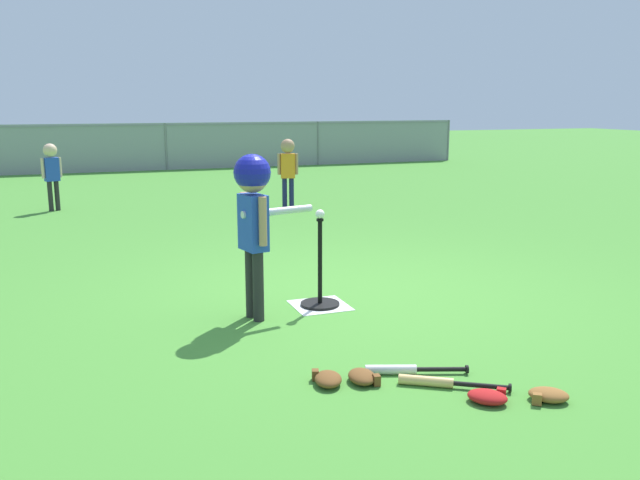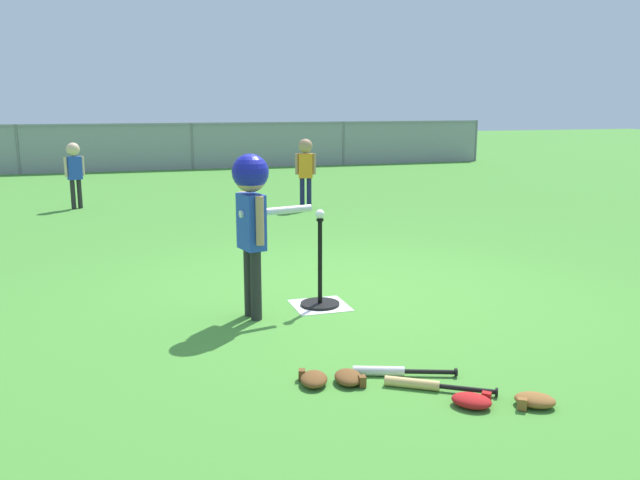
{
  "view_description": "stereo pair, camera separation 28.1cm",
  "coord_description": "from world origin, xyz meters",
  "px_view_note": "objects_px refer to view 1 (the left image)",
  "views": [
    {
      "loc": [
        -2.18,
        -5.08,
        1.63
      ],
      "look_at": [
        -0.37,
        -0.22,
        0.55
      ],
      "focal_mm": 37.11,
      "sensor_mm": 36.0,
      "label": 1
    },
    {
      "loc": [
        -1.92,
        -5.17,
        1.63
      ],
      "look_at": [
        -0.37,
        -0.22,
        0.55
      ],
      "focal_mm": 37.11,
      "sensor_mm": 36.0,
      "label": 2
    }
  ],
  "objects_px": {
    "baseball_on_tee": "(320,214)",
    "batter_child": "(254,203)",
    "fielder_near_left": "(288,164)",
    "spare_bat_silver": "(402,370)",
    "spare_bat_wood": "(438,382)",
    "glove_outfield_drop": "(363,377)",
    "glove_near_bats": "(488,397)",
    "glove_by_plate": "(548,395)",
    "glove_tossed_aside": "(328,379)",
    "fielder_deep_right": "(51,168)",
    "batting_tee": "(320,292)"
  },
  "relations": [
    {
      "from": "baseball_on_tee",
      "to": "batter_child",
      "type": "distance_m",
      "value": 0.61
    },
    {
      "from": "batter_child",
      "to": "fielder_near_left",
      "type": "bearing_deg",
      "value": 69.55
    },
    {
      "from": "fielder_near_left",
      "to": "spare_bat_silver",
      "type": "distance_m",
      "value": 6.57
    },
    {
      "from": "spare_bat_wood",
      "to": "glove_outfield_drop",
      "type": "relative_size",
      "value": 2.37
    },
    {
      "from": "batter_child",
      "to": "glove_near_bats",
      "type": "xyz_separation_m",
      "value": [
        0.82,
        -1.87,
        -0.87
      ]
    },
    {
      "from": "fielder_near_left",
      "to": "glove_by_plate",
      "type": "xyz_separation_m",
      "value": [
        -0.73,
        -7.02,
        -0.67
      ]
    },
    {
      "from": "glove_tossed_aside",
      "to": "baseball_on_tee",
      "type": "bearing_deg",
      "value": 71.15
    },
    {
      "from": "glove_tossed_aside",
      "to": "fielder_deep_right",
      "type": "bearing_deg",
      "value": 102.29
    },
    {
      "from": "fielder_near_left",
      "to": "spare_bat_wood",
      "type": "xyz_separation_m",
      "value": [
        -1.22,
        -6.64,
        -0.67
      ]
    },
    {
      "from": "fielder_near_left",
      "to": "glove_outfield_drop",
      "type": "height_order",
      "value": "fielder_near_left"
    },
    {
      "from": "fielder_near_left",
      "to": "glove_near_bats",
      "type": "bearing_deg",
      "value": -98.71
    },
    {
      "from": "batter_child",
      "to": "spare_bat_wood",
      "type": "distance_m",
      "value": 1.93
    },
    {
      "from": "batter_child",
      "to": "glove_outfield_drop",
      "type": "height_order",
      "value": "batter_child"
    },
    {
      "from": "fielder_deep_right",
      "to": "glove_near_bats",
      "type": "bearing_deg",
      "value": -73.48
    },
    {
      "from": "spare_bat_silver",
      "to": "glove_tossed_aside",
      "type": "xyz_separation_m",
      "value": [
        -0.48,
        0.02,
        0.01
      ]
    },
    {
      "from": "glove_by_plate",
      "to": "fielder_deep_right",
      "type": "bearing_deg",
      "value": 108.43
    },
    {
      "from": "batter_child",
      "to": "glove_by_plate",
      "type": "distance_m",
      "value": 2.44
    },
    {
      "from": "batting_tee",
      "to": "batter_child",
      "type": "distance_m",
      "value": 0.98
    },
    {
      "from": "baseball_on_tee",
      "to": "batter_child",
      "type": "relative_size",
      "value": 0.06
    },
    {
      "from": "batting_tee",
      "to": "glove_near_bats",
      "type": "xyz_separation_m",
      "value": [
        0.25,
        -2.0,
        -0.08
      ]
    },
    {
      "from": "batting_tee",
      "to": "spare_bat_wood",
      "type": "bearing_deg",
      "value": -87.01
    },
    {
      "from": "batter_child",
      "to": "glove_tossed_aside",
      "type": "relative_size",
      "value": 4.93
    },
    {
      "from": "spare_bat_wood",
      "to": "glove_by_plate",
      "type": "distance_m",
      "value": 0.61
    },
    {
      "from": "batting_tee",
      "to": "batter_child",
      "type": "relative_size",
      "value": 0.57
    },
    {
      "from": "glove_outfield_drop",
      "to": "fielder_deep_right",
      "type": "bearing_deg",
      "value": 103.72
    },
    {
      "from": "batter_child",
      "to": "fielder_near_left",
      "type": "relative_size",
      "value": 1.16
    },
    {
      "from": "baseball_on_tee",
      "to": "spare_bat_silver",
      "type": "distance_m",
      "value": 1.66
    },
    {
      "from": "fielder_deep_right",
      "to": "glove_by_plate",
      "type": "xyz_separation_m",
      "value": [
        2.7,
        -8.1,
        -0.63
      ]
    },
    {
      "from": "batter_child",
      "to": "spare_bat_wood",
      "type": "xyz_separation_m",
      "value": [
        0.67,
        -1.59,
        -0.87
      ]
    },
    {
      "from": "batter_child",
      "to": "glove_by_plate",
      "type": "height_order",
      "value": "batter_child"
    },
    {
      "from": "glove_near_bats",
      "to": "glove_outfield_drop",
      "type": "bearing_deg",
      "value": 137.61
    },
    {
      "from": "spare_bat_silver",
      "to": "glove_outfield_drop",
      "type": "bearing_deg",
      "value": -174.56
    },
    {
      "from": "glove_outfield_drop",
      "to": "spare_bat_silver",
      "type": "bearing_deg",
      "value": 5.44
    },
    {
      "from": "batter_child",
      "to": "fielder_near_left",
      "type": "xyz_separation_m",
      "value": [
        1.88,
        5.05,
        -0.2
      ]
    },
    {
      "from": "batter_child",
      "to": "fielder_deep_right",
      "type": "xyz_separation_m",
      "value": [
        -1.55,
        6.13,
        -0.24
      ]
    },
    {
      "from": "spare_bat_wood",
      "to": "glove_tossed_aside",
      "type": "height_order",
      "value": "glove_tossed_aside"
    },
    {
      "from": "batter_child",
      "to": "glove_near_bats",
      "type": "height_order",
      "value": "batter_child"
    },
    {
      "from": "batting_tee",
      "to": "baseball_on_tee",
      "type": "xyz_separation_m",
      "value": [
        0.0,
        0.0,
        0.64
      ]
    },
    {
      "from": "batting_tee",
      "to": "glove_tossed_aside",
      "type": "distance_m",
      "value": 1.55
    },
    {
      "from": "fielder_deep_right",
      "to": "glove_by_plate",
      "type": "height_order",
      "value": "fielder_deep_right"
    },
    {
      "from": "spare_bat_wood",
      "to": "batter_child",
      "type": "bearing_deg",
      "value": 112.76
    },
    {
      "from": "glove_tossed_aside",
      "to": "glove_near_bats",
      "type": "bearing_deg",
      "value": -35.75
    },
    {
      "from": "spare_bat_silver",
      "to": "baseball_on_tee",
      "type": "bearing_deg",
      "value": 89.18
    },
    {
      "from": "fielder_near_left",
      "to": "batter_child",
      "type": "bearing_deg",
      "value": -110.45
    },
    {
      "from": "fielder_deep_right",
      "to": "batter_child",
      "type": "bearing_deg",
      "value": -75.81
    },
    {
      "from": "baseball_on_tee",
      "to": "glove_near_bats",
      "type": "height_order",
      "value": "baseball_on_tee"
    },
    {
      "from": "batter_child",
      "to": "spare_bat_silver",
      "type": "bearing_deg",
      "value": -67.65
    },
    {
      "from": "glove_near_bats",
      "to": "glove_tossed_aside",
      "type": "bearing_deg",
      "value": 144.25
    },
    {
      "from": "baseball_on_tee",
      "to": "fielder_deep_right",
      "type": "bearing_deg",
      "value": 109.53
    },
    {
      "from": "glove_tossed_aside",
      "to": "glove_by_plate",
      "type": "bearing_deg",
      "value": -30.67
    }
  ]
}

